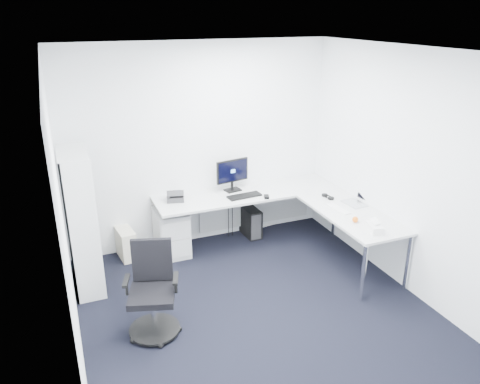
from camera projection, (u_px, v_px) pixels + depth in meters
name	position (u px, v px, depth m)	size (l,w,h in m)	color
ground	(264.00, 321.00, 4.88)	(4.20, 4.20, 0.00)	black
ceiling	(271.00, 53.00, 3.90)	(4.20, 4.20, 0.00)	white
wall_back	(200.00, 146.00, 6.21)	(3.60, 0.02, 2.70)	white
wall_front	(429.00, 336.00, 2.58)	(3.60, 0.02, 2.70)	white
wall_left	(65.00, 234.00, 3.76)	(0.02, 4.20, 2.70)	white
wall_right	(419.00, 178.00, 5.02)	(0.02, 4.20, 2.70)	white
l_desk	(258.00, 227.00, 6.15)	(2.52, 1.41, 0.74)	silver
drawer_pedestal	(172.00, 232.00, 6.15)	(0.40, 0.50, 0.61)	silver
bookshelf	(81.00, 221.00, 5.27)	(0.32, 0.81, 1.63)	silver
task_chair	(152.00, 292.00, 4.54)	(0.53, 0.53, 0.95)	black
black_pc_tower	(250.00, 221.00, 6.70)	(0.19, 0.42, 0.41)	black
beige_pc_tower	(126.00, 243.00, 6.09)	(0.19, 0.41, 0.39)	beige
power_strip	(268.00, 224.00, 7.07)	(0.31, 0.05, 0.04)	white
monitor	(233.00, 175.00, 6.29)	(0.47, 0.15, 0.45)	black
black_keyboard	(244.00, 196.00, 6.16)	(0.45, 0.16, 0.02)	black
mouse	(266.00, 197.00, 6.12)	(0.06, 0.10, 0.03)	black
desk_phone	(175.00, 195.00, 6.02)	(0.21, 0.21, 0.15)	#2F2F32
laptop	(355.00, 196.00, 5.89)	(0.31, 0.30, 0.22)	silver
white_keyboard	(338.00, 209.00, 5.78)	(0.11, 0.37, 0.01)	white
headphones	(328.00, 196.00, 6.12)	(0.12, 0.19, 0.05)	black
orange_fruit	(355.00, 220.00, 5.41)	(0.07, 0.07, 0.07)	orange
tissue_box	(374.00, 228.00, 5.19)	(0.13, 0.24, 0.08)	white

